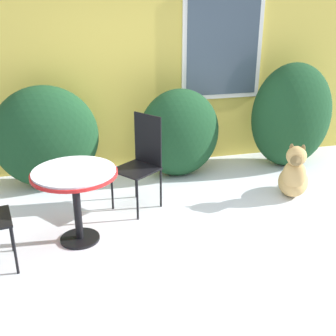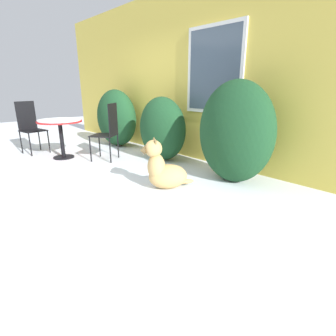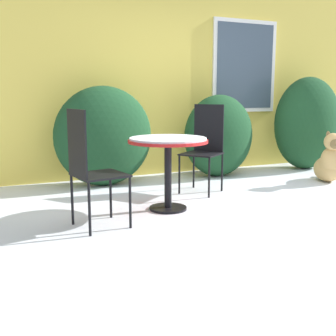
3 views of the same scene
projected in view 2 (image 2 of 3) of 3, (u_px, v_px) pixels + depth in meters
ground_plane at (72, 172)px, 4.36m from camera, size 16.00×16.00×0.00m
house_wall at (170, 76)px, 5.28m from camera, size 8.00×0.10×3.12m
shrub_left at (116, 118)px, 6.17m from camera, size 1.30×0.69×1.30m
shrub_middle at (162, 129)px, 4.95m from camera, size 1.08×0.65×1.19m
shrub_right at (235, 132)px, 3.75m from camera, size 1.17×0.78×1.47m
patio_table at (60, 126)px, 5.05m from camera, size 0.82×0.82×0.76m
patio_chair_near_table at (108, 130)px, 4.92m from camera, size 0.60×0.60×1.07m
patio_chair_far_side at (30, 126)px, 5.50m from camera, size 0.50×0.50×1.07m
dog at (163, 171)px, 3.59m from camera, size 0.59×0.69×0.71m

